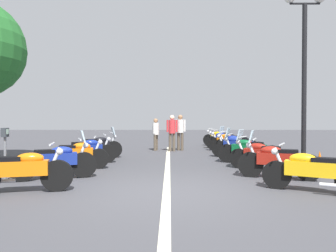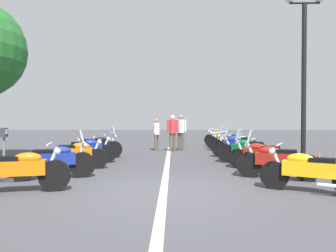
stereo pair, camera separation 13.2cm
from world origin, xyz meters
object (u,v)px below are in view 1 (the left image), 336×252
(motorcycle_left_row_4, at_px, (97,146))
(motorcycle_right_row_5, at_px, (235,143))
(motorcycle_left_row_1, at_px, (55,160))
(motorcycle_left_row_2, at_px, (76,154))
(motorcycle_right_row_8, at_px, (220,138))
(motorcycle_right_row_0, at_px, (311,171))
(motorcycle_right_row_1, at_px, (277,160))
(bystander_3, at_px, (180,129))
(street_lamp_twin_globe, at_px, (304,50))
(parking_meter, at_px, (5,144))
(traffic_cone_1, at_px, (320,162))
(motorcycle_right_row_4, at_px, (238,146))
(motorcycle_right_row_2, at_px, (262,155))
(motorcycle_left_row_3, at_px, (86,150))
(motorcycle_right_row_6, at_px, (229,142))
(bystander_0, at_px, (156,132))
(motorcycle_right_row_7, at_px, (224,140))
(bystander_1, at_px, (172,130))
(motorcycle_right_row_3, at_px, (248,150))
(motorcycle_left_row_0, at_px, (22,170))

(motorcycle_left_row_4, distance_m, motorcycle_right_row_5, 5.89)
(motorcycle_left_row_4, bearing_deg, motorcycle_left_row_1, -111.56)
(motorcycle_left_row_2, relative_size, motorcycle_right_row_8, 1.04)
(motorcycle_right_row_0, distance_m, motorcycle_right_row_1, 1.43)
(motorcycle_right_row_0, distance_m, bystander_3, 8.92)
(street_lamp_twin_globe, distance_m, parking_meter, 8.68)
(motorcycle_right_row_8, distance_m, street_lamp_twin_globe, 8.76)
(motorcycle_left_row_4, xyz_separation_m, traffic_cone_1, (-3.12, -7.03, -0.18))
(motorcycle_left_row_2, relative_size, motorcycle_right_row_1, 1.02)
(motorcycle_right_row_4, distance_m, motorcycle_right_row_5, 1.43)
(motorcycle_right_row_2, bearing_deg, motorcycle_right_row_1, 121.73)
(motorcycle_right_row_0, bearing_deg, motorcycle_right_row_2, -58.40)
(motorcycle_right_row_0, bearing_deg, traffic_cone_1, -91.56)
(motorcycle_right_row_5, bearing_deg, street_lamp_twin_globe, 139.83)
(motorcycle_left_row_1, relative_size, motorcycle_left_row_3, 0.97)
(motorcycle_right_row_6, distance_m, bystander_0, 3.54)
(motorcycle_right_row_6, bearing_deg, motorcycle_left_row_3, 62.33)
(motorcycle_right_row_5, height_order, motorcycle_right_row_8, motorcycle_right_row_5)
(motorcycle_right_row_2, height_order, motorcycle_right_row_7, motorcycle_right_row_2)
(motorcycle_right_row_1, relative_size, bystander_3, 1.10)
(motorcycle_right_row_7, bearing_deg, parking_meter, 72.99)
(motorcycle_left_row_2, distance_m, motorcycle_right_row_1, 5.70)
(motorcycle_left_row_4, bearing_deg, motorcycle_right_row_6, 5.08)
(motorcycle_right_row_8, relative_size, bystander_1, 1.09)
(motorcycle_left_row_3, xyz_separation_m, motorcycle_left_row_4, (1.36, -0.04, 0.02))
(motorcycle_left_row_4, distance_m, motorcycle_right_row_2, 6.18)
(motorcycle_left_row_3, xyz_separation_m, motorcycle_right_row_0, (-4.08, -5.75, -0.01))
(motorcycle_right_row_0, distance_m, motorcycle_right_row_3, 4.08)
(street_lamp_twin_globe, bearing_deg, motorcycle_right_row_2, 101.45)
(motorcycle_right_row_3, relative_size, bystander_0, 1.29)
(motorcycle_left_row_3, bearing_deg, bystander_1, 36.31)
(bystander_1, bearing_deg, motorcycle_left_row_0, 151.05)
(motorcycle_right_row_1, bearing_deg, parking_meter, 24.73)
(bystander_0, bearing_deg, motorcycle_right_row_7, 34.70)
(bystander_0, bearing_deg, motorcycle_right_row_2, -41.23)
(motorcycle_right_row_8, bearing_deg, motorcycle_right_row_1, 116.43)
(motorcycle_right_row_3, height_order, street_lamp_twin_globe, street_lamp_twin_globe)
(motorcycle_right_row_6, height_order, motorcycle_right_row_8, motorcycle_right_row_8)
(street_lamp_twin_globe, xyz_separation_m, parking_meter, (-1.91, 8.03, -2.69))
(motorcycle_left_row_3, height_order, motorcycle_left_row_4, motorcycle_left_row_4)
(motorcycle_left_row_2, xyz_separation_m, motorcycle_right_row_2, (-0.15, -5.54, 0.01))
(motorcycle_left_row_2, xyz_separation_m, street_lamp_twin_globe, (0.12, -6.87, 3.14))
(motorcycle_left_row_1, xyz_separation_m, motorcycle_left_row_3, (2.75, -0.00, -0.02))
(motorcycle_right_row_4, distance_m, motorcycle_right_row_8, 5.49)
(motorcycle_right_row_5, height_order, bystander_0, bystander_0)
(bystander_0, bearing_deg, motorcycle_right_row_4, -22.79)
(motorcycle_right_row_3, height_order, bystander_0, bystander_0)
(motorcycle_right_row_4, xyz_separation_m, traffic_cone_1, (-3.27, -1.55, -0.17))
(motorcycle_right_row_0, distance_m, motorcycle_right_row_8, 11.08)
(motorcycle_left_row_0, distance_m, motorcycle_right_row_7, 11.26)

